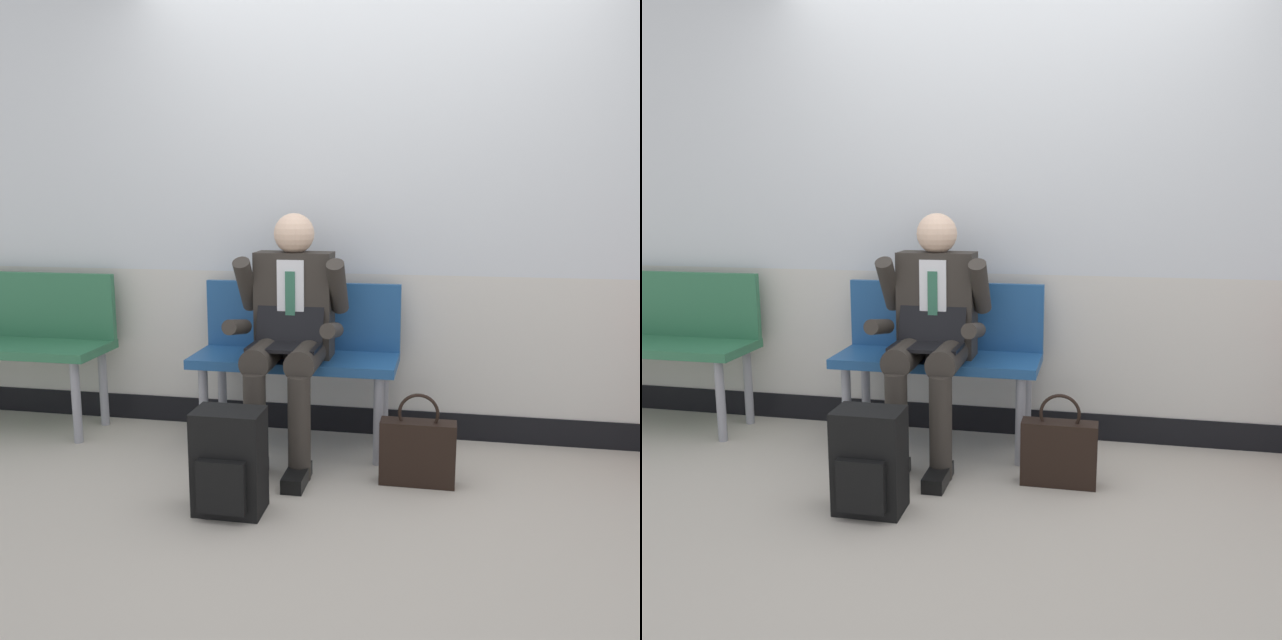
{
  "view_description": "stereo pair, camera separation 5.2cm",
  "coord_description": "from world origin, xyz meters",
  "views": [
    {
      "loc": [
        0.43,
        -2.94,
        1.36
      ],
      "look_at": [
        -0.17,
        0.25,
        0.75
      ],
      "focal_mm": 37.71,
      "sensor_mm": 36.0,
      "label": 1
    },
    {
      "loc": [
        0.48,
        -2.93,
        1.36
      ],
      "look_at": [
        -0.17,
        0.25,
        0.75
      ],
      "focal_mm": 37.71,
      "sensor_mm": 36.0,
      "label": 2
    }
  ],
  "objects": [
    {
      "name": "backpack",
      "position": [
        -0.46,
        -0.34,
        0.22
      ],
      "size": [
        0.3,
        0.23,
        0.46
      ],
      "color": "black",
      "rests_on": "ground"
    },
    {
      "name": "station_wall",
      "position": [
        0.0,
        0.8,
        1.41
      ],
      "size": [
        6.8,
        0.14,
        2.84
      ],
      "color": "silver",
      "rests_on": "ground"
    },
    {
      "name": "ground_plane",
      "position": [
        0.0,
        0.0,
        0.0
      ],
      "size": [
        18.0,
        18.0,
        0.0
      ],
      "primitive_type": "plane",
      "color": "#B2A899"
    },
    {
      "name": "bench_with_person",
      "position": [
        -0.35,
        0.51,
        0.54
      ],
      "size": [
        1.09,
        0.42,
        0.88
      ],
      "color": "navy",
      "rests_on": "ground"
    },
    {
      "name": "handbag",
      "position": [
        0.32,
        0.1,
        0.16
      ],
      "size": [
        0.36,
        0.11,
        0.45
      ],
      "color": "black",
      "rests_on": "ground"
    },
    {
      "name": "bench_empty",
      "position": [
        -2.04,
        0.51,
        0.55
      ],
      "size": [
        1.14,
        0.42,
        0.9
      ],
      "color": "#2D6B47",
      "rests_on": "ground"
    },
    {
      "name": "person_seated",
      "position": [
        -0.35,
        0.32,
        0.68
      ],
      "size": [
        0.57,
        0.7,
        1.26
      ],
      "color": "#2D2823",
      "rests_on": "ground"
    }
  ]
}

